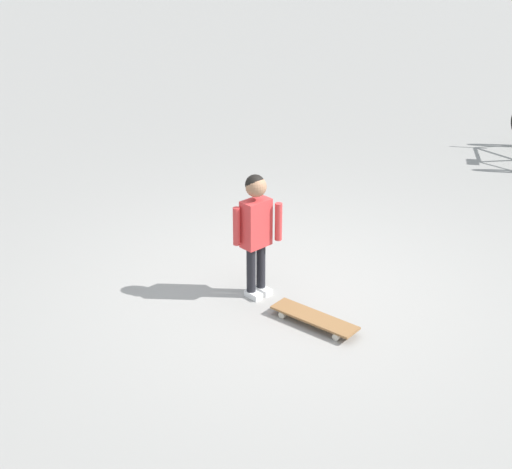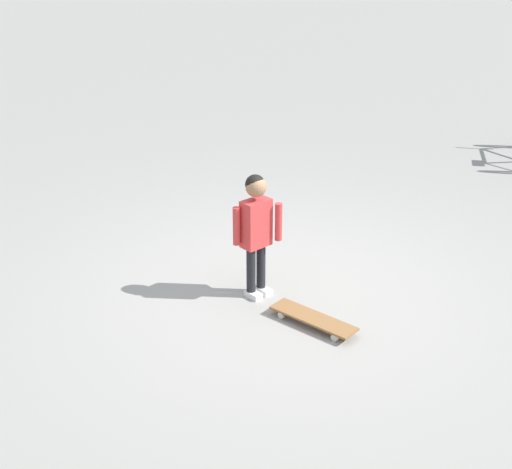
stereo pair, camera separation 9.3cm
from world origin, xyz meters
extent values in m
plane|color=gray|center=(0.00, 0.00, 0.00)|extent=(50.00, 50.00, 0.00)
cylinder|color=black|center=(0.22, 0.02, 0.24)|extent=(0.08, 0.08, 0.42)
cube|color=white|center=(0.20, 0.04, 0.03)|extent=(0.16, 0.16, 0.05)
cylinder|color=black|center=(0.30, 0.10, 0.24)|extent=(0.08, 0.08, 0.42)
cube|color=white|center=(0.27, 0.12, 0.03)|extent=(0.16, 0.16, 0.05)
cube|color=#D13838|center=(0.26, 0.06, 0.65)|extent=(0.27, 0.27, 0.40)
cylinder|color=#D13838|center=(0.08, 0.02, 0.65)|extent=(0.06, 0.06, 0.32)
cylinder|color=#D13838|center=(0.41, 0.13, 0.65)|extent=(0.06, 0.06, 0.32)
sphere|color=#9E7051|center=(0.26, 0.06, 0.96)|extent=(0.17, 0.17, 0.17)
sphere|color=black|center=(0.26, 0.06, 0.98)|extent=(0.16, 0.16, 0.16)
cube|color=olive|center=(-0.22, 0.53, 0.07)|extent=(0.70, 0.58, 0.02)
cube|color=#B7B7BC|center=(-0.43, 0.68, 0.05)|extent=(0.09, 0.11, 0.02)
cube|color=#B7B7BC|center=(-0.02, 0.38, 0.05)|extent=(0.09, 0.11, 0.02)
cylinder|color=beige|center=(-0.47, 0.62, 0.03)|extent=(0.06, 0.06, 0.06)
cylinder|color=beige|center=(-0.39, 0.74, 0.03)|extent=(0.06, 0.06, 0.06)
cylinder|color=beige|center=(-0.06, 0.32, 0.03)|extent=(0.06, 0.06, 0.06)
cylinder|color=beige|center=(0.03, 0.44, 0.03)|extent=(0.06, 0.06, 0.06)
camera|label=1|loc=(-0.05, 5.62, 3.10)|focal=53.08mm
camera|label=2|loc=(-0.14, 5.61, 3.10)|focal=53.08mm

